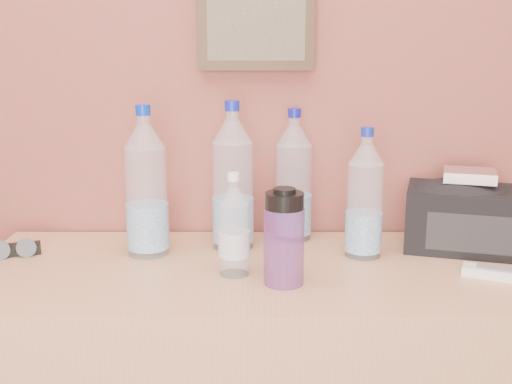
# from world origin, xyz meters

# --- Properties ---
(picture_frame) EXTENTS (0.30, 0.03, 0.25)m
(picture_frame) POSITION_xyz_m (0.17, 1.98, 1.40)
(picture_frame) COLOR #382311
(picture_frame) RESTS_ON room_shell
(pet_large_a) EXTENTS (0.10, 0.10, 0.37)m
(pet_large_a) POSITION_xyz_m (-0.10, 1.80, 1.00)
(pet_large_a) COLOR white
(pet_large_a) RESTS_ON dresser
(pet_large_b) EXTENTS (0.09, 0.09, 0.35)m
(pet_large_b) POSITION_xyz_m (0.26, 1.93, 0.99)
(pet_large_b) COLOR silver
(pet_large_b) RESTS_ON dresser
(pet_large_c) EXTENTS (0.10, 0.10, 0.38)m
(pet_large_c) POSITION_xyz_m (0.11, 1.85, 1.00)
(pet_large_c) COLOR #CEF3FF
(pet_large_c) RESTS_ON dresser
(pet_large_d) EXTENTS (0.09, 0.09, 0.32)m
(pet_large_d) POSITION_xyz_m (0.43, 1.79, 0.97)
(pet_large_d) COLOR white
(pet_large_d) RESTS_ON dresser
(pet_small) EXTENTS (0.07, 0.07, 0.24)m
(pet_small) POSITION_xyz_m (0.12, 1.66, 0.94)
(pet_small) COLOR silver
(pet_small) RESTS_ON dresser
(nalgene_bottle) EXTENTS (0.09, 0.09, 0.21)m
(nalgene_bottle) POSITION_xyz_m (0.23, 1.60, 0.94)
(nalgene_bottle) COLOR #6B3387
(nalgene_bottle) RESTS_ON dresser
(sunglasses) EXTENTS (0.14, 0.08, 0.03)m
(sunglasses) POSITION_xyz_m (-0.43, 1.78, 0.85)
(sunglasses) COLOR black
(sunglasses) RESTS_ON dresser
(ac_remote) EXTENTS (0.16, 0.11, 0.02)m
(ac_remote) POSITION_xyz_m (0.71, 1.64, 0.84)
(ac_remote) COLOR silver
(ac_remote) RESTS_ON dresser
(toiletry_bag) EXTENTS (0.30, 0.25, 0.18)m
(toiletry_bag) POSITION_xyz_m (0.68, 1.84, 0.92)
(toiletry_bag) COLOR black
(toiletry_bag) RESTS_ON dresser
(foil_packet) EXTENTS (0.15, 0.13, 0.03)m
(foil_packet) POSITION_xyz_m (0.70, 1.84, 1.02)
(foil_packet) COLOR silver
(foil_packet) RESTS_ON toiletry_bag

